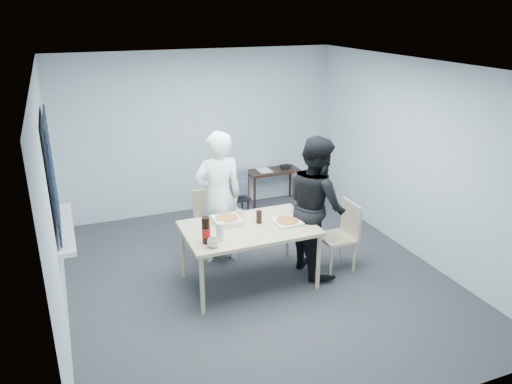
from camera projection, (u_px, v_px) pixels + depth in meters
name	position (u px, v px, depth m)	size (l,w,h in m)	color
room	(54.00, 181.00, 5.36)	(5.00, 5.00, 5.00)	#2C2C31
dining_table	(249.00, 231.00, 5.93)	(1.55, 0.98, 0.75)	beige
chair_far	(211.00, 217.00, 6.79)	(0.42, 0.42, 0.89)	beige
chair_right	(343.00, 231.00, 6.37)	(0.42, 0.42, 0.89)	beige
person_white	(219.00, 198.00, 6.45)	(0.65, 0.42, 1.77)	white
person_black	(316.00, 205.00, 6.19)	(0.86, 0.47, 1.77)	black
side_table	(273.00, 174.00, 8.51)	(0.89, 0.39, 0.59)	black
stool	(237.00, 203.00, 7.67)	(0.34, 0.34, 0.48)	black
backpack	(237.00, 184.00, 7.55)	(0.31, 0.22, 0.43)	#585C65
pizza_box_a	(227.00, 220.00, 5.99)	(0.32, 0.32, 0.08)	white
pizza_box_b	(287.00, 222.00, 6.00)	(0.32, 0.32, 0.04)	white
mug_a	(213.00, 243.00, 5.40)	(0.12, 0.12, 0.10)	silver
mug_b	(239.00, 214.00, 6.16)	(0.10, 0.10, 0.09)	silver
cola_glass	(259.00, 217.00, 5.99)	(0.07, 0.07, 0.16)	black
soda_bottle	(206.00, 231.00, 5.46)	(0.10, 0.10, 0.31)	black
plastic_cups	(220.00, 231.00, 5.54)	(0.09, 0.09, 0.21)	silver
rubber_band	(280.00, 235.00, 5.69)	(0.05, 0.05, 0.00)	red
papers	(264.00, 170.00, 8.45)	(0.22, 0.29, 0.00)	white
black_box	(285.00, 167.00, 8.54)	(0.15, 0.11, 0.07)	black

